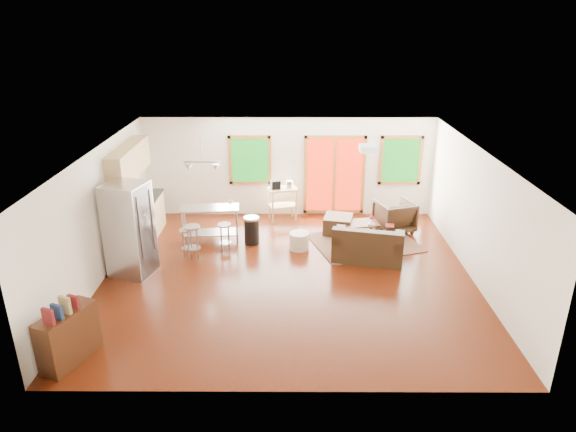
{
  "coord_description": "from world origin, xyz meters",
  "views": [
    {
      "loc": [
        0.04,
        -9.39,
        5.04
      ],
      "look_at": [
        0.0,
        0.3,
        1.2
      ],
      "focal_mm": 32.0,
      "sensor_mm": 36.0,
      "label": 1
    }
  ],
  "objects_px": {
    "island": "(210,218)",
    "coffee_table": "(359,225)",
    "kitchen_cart": "(282,193)",
    "ottoman": "(338,225)",
    "refrigerator": "(130,230)",
    "rug": "(364,242)",
    "armchair": "(394,214)",
    "loveseat": "(368,246)"
  },
  "relations": [
    {
      "from": "rug",
      "to": "kitchen_cart",
      "type": "xyz_separation_m",
      "value": [
        -1.96,
        1.44,
        0.74
      ]
    },
    {
      "from": "rug",
      "to": "coffee_table",
      "type": "distance_m",
      "value": 0.49
    },
    {
      "from": "refrigerator",
      "to": "kitchen_cart",
      "type": "distance_m",
      "value": 4.22
    },
    {
      "from": "ottoman",
      "to": "refrigerator",
      "type": "height_order",
      "value": "refrigerator"
    },
    {
      "from": "loveseat",
      "to": "rug",
      "type": "bearing_deg",
      "value": 99.53
    },
    {
      "from": "armchair",
      "to": "refrigerator",
      "type": "height_order",
      "value": "refrigerator"
    },
    {
      "from": "armchair",
      "to": "refrigerator",
      "type": "distance_m",
      "value": 6.25
    },
    {
      "from": "kitchen_cart",
      "to": "ottoman",
      "type": "bearing_deg",
      "value": -31.43
    },
    {
      "from": "armchair",
      "to": "kitchen_cart",
      "type": "relative_size",
      "value": 0.79
    },
    {
      "from": "loveseat",
      "to": "armchair",
      "type": "xyz_separation_m",
      "value": [
        0.87,
        1.61,
        0.12
      ]
    },
    {
      "from": "island",
      "to": "coffee_table",
      "type": "bearing_deg",
      "value": 4.79
    },
    {
      "from": "rug",
      "to": "armchair",
      "type": "relative_size",
      "value": 2.69
    },
    {
      "from": "rug",
      "to": "coffee_table",
      "type": "height_order",
      "value": "coffee_table"
    },
    {
      "from": "rug",
      "to": "loveseat",
      "type": "distance_m",
      "value": 0.92
    },
    {
      "from": "ottoman",
      "to": "rug",
      "type": "bearing_deg",
      "value": -45.73
    },
    {
      "from": "rug",
      "to": "loveseat",
      "type": "height_order",
      "value": "loveseat"
    },
    {
      "from": "ottoman",
      "to": "island",
      "type": "relative_size",
      "value": 0.47
    },
    {
      "from": "loveseat",
      "to": "kitchen_cart",
      "type": "height_order",
      "value": "kitchen_cart"
    },
    {
      "from": "ottoman",
      "to": "island",
      "type": "bearing_deg",
      "value": -170.57
    },
    {
      "from": "coffee_table",
      "to": "kitchen_cart",
      "type": "bearing_deg",
      "value": 150.6
    },
    {
      "from": "island",
      "to": "kitchen_cart",
      "type": "distance_m",
      "value": 2.14
    },
    {
      "from": "rug",
      "to": "armchair",
      "type": "bearing_deg",
      "value": 42.35
    },
    {
      "from": "rug",
      "to": "loveseat",
      "type": "bearing_deg",
      "value": -93.28
    },
    {
      "from": "ottoman",
      "to": "kitchen_cart",
      "type": "height_order",
      "value": "kitchen_cart"
    },
    {
      "from": "loveseat",
      "to": "kitchen_cart",
      "type": "distance_m",
      "value": 3.03
    },
    {
      "from": "armchair",
      "to": "ottoman",
      "type": "relative_size",
      "value": 1.31
    },
    {
      "from": "coffee_table",
      "to": "ottoman",
      "type": "bearing_deg",
      "value": 156.83
    },
    {
      "from": "rug",
      "to": "coffee_table",
      "type": "xyz_separation_m",
      "value": [
        -0.09,
        0.38,
        0.3
      ]
    },
    {
      "from": "armchair",
      "to": "ottoman",
      "type": "bearing_deg",
      "value": -11.57
    },
    {
      "from": "coffee_table",
      "to": "island",
      "type": "xyz_separation_m",
      "value": [
        -3.53,
        -0.3,
        0.28
      ]
    },
    {
      "from": "loveseat",
      "to": "refrigerator",
      "type": "bearing_deg",
      "value": -159.85
    },
    {
      "from": "refrigerator",
      "to": "island",
      "type": "distance_m",
      "value": 2.13
    },
    {
      "from": "rug",
      "to": "loveseat",
      "type": "relative_size",
      "value": 1.4
    },
    {
      "from": "ottoman",
      "to": "coffee_table",
      "type": "bearing_deg",
      "value": -23.17
    },
    {
      "from": "rug",
      "to": "armchair",
      "type": "distance_m",
      "value": 1.18
    },
    {
      "from": "ottoman",
      "to": "kitchen_cart",
      "type": "xyz_separation_m",
      "value": [
        -1.39,
        0.85,
        0.53
      ]
    },
    {
      "from": "island",
      "to": "refrigerator",
      "type": "bearing_deg",
      "value": -130.77
    },
    {
      "from": "loveseat",
      "to": "refrigerator",
      "type": "relative_size",
      "value": 0.85
    },
    {
      "from": "loveseat",
      "to": "island",
      "type": "bearing_deg",
      "value": 177.84
    },
    {
      "from": "armchair",
      "to": "ottoman",
      "type": "height_order",
      "value": "armchair"
    },
    {
      "from": "rug",
      "to": "ottoman",
      "type": "relative_size",
      "value": 3.51
    },
    {
      "from": "ottoman",
      "to": "refrigerator",
      "type": "distance_m",
      "value": 4.94
    }
  ]
}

